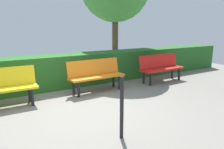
# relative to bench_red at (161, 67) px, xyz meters

# --- Properties ---
(ground_plane) EXTENTS (16.03, 16.03, 0.00)m
(ground_plane) POSITION_rel_bench_red_xyz_m (3.33, 0.88, -0.48)
(ground_plane) COLOR gray
(bench_red) EXTENTS (1.61, 0.52, 0.86)m
(bench_red) POSITION_rel_bench_red_xyz_m (0.00, 0.00, 0.00)
(bench_red) COLOR red
(bench_red) RESTS_ON ground_plane
(bench_orange) EXTENTS (1.57, 0.52, 0.86)m
(bench_orange) POSITION_rel_bench_red_xyz_m (2.27, -0.12, -0.00)
(bench_orange) COLOR orange
(bench_orange) RESTS_ON ground_plane
(bench_yellow) EXTENTS (1.42, 0.48, 0.86)m
(bench_yellow) POSITION_rel_bench_red_xyz_m (4.56, -0.09, -0.00)
(bench_yellow) COLOR yellow
(bench_yellow) RESTS_ON ground_plane
(hedge_row) EXTENTS (12.03, 0.80, 0.94)m
(hedge_row) POSITION_rel_bench_red_xyz_m (2.33, -1.07, -0.01)
(hedge_row) COLOR #266023
(hedge_row) RESTS_ON ground_plane
(railing_post_mid) EXTENTS (0.06, 0.06, 1.00)m
(railing_post_mid) POSITION_rel_bench_red_xyz_m (3.13, 2.39, 0.02)
(railing_post_mid) COLOR black
(railing_post_mid) RESTS_ON ground_plane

